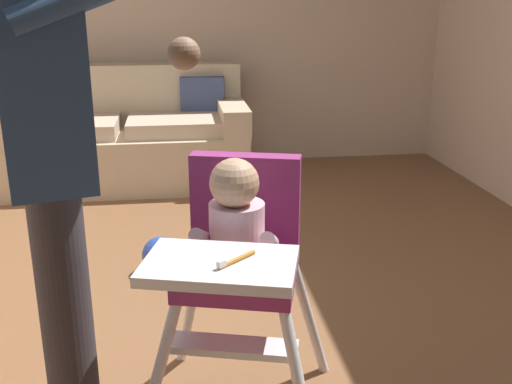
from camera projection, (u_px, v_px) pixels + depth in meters
name	position (u px, v px, depth m)	size (l,w,h in m)	color
ground	(224.00, 341.00, 2.56)	(5.75, 7.17, 0.10)	brown
couch	(126.00, 139.00, 4.54)	(1.82, 0.86, 0.86)	beige
high_chair	(238.00, 246.00, 1.86)	(0.74, 0.83, 0.91)	white
adult_standing	(49.00, 152.00, 1.56)	(0.60, 0.49, 1.71)	#373237
toy_ball	(161.00, 255.00, 3.07)	(0.19, 0.19, 0.19)	#284CB7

